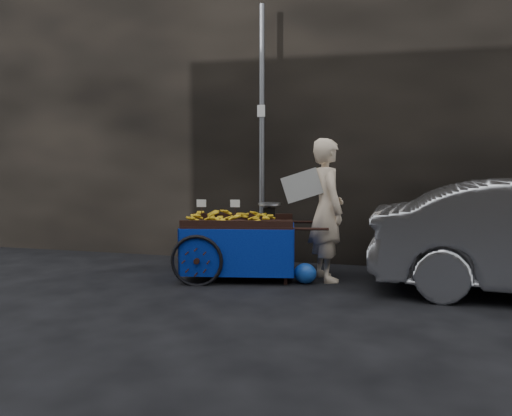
# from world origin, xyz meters

# --- Properties ---
(ground) EXTENTS (80.00, 80.00, 0.00)m
(ground) POSITION_xyz_m (0.00, 0.00, 0.00)
(ground) COLOR black
(ground) RESTS_ON ground
(building_wall) EXTENTS (13.50, 2.00, 5.00)m
(building_wall) POSITION_xyz_m (0.39, 2.60, 2.50)
(building_wall) COLOR black
(building_wall) RESTS_ON ground
(street_pole) EXTENTS (0.12, 0.10, 4.00)m
(street_pole) POSITION_xyz_m (0.30, 1.30, 2.01)
(street_pole) COLOR slate
(street_pole) RESTS_ON ground
(banana_cart) EXTENTS (2.21, 1.30, 1.13)m
(banana_cart) POSITION_xyz_m (0.15, 0.37, 0.70)
(banana_cart) COLOR black
(banana_cart) RESTS_ON ground
(vendor) EXTENTS (0.99, 0.84, 1.94)m
(vendor) POSITION_xyz_m (1.40, 0.54, 0.97)
(vendor) COLOR beige
(vendor) RESTS_ON ground
(plastic_bag) EXTENTS (0.31, 0.25, 0.28)m
(plastic_bag) POSITION_xyz_m (1.16, 0.25, 0.14)
(plastic_bag) COLOR #1747AF
(plastic_bag) RESTS_ON ground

